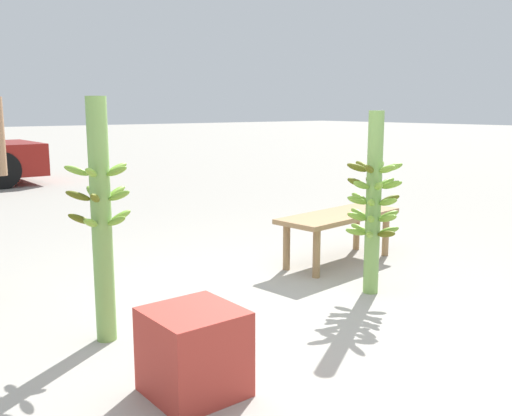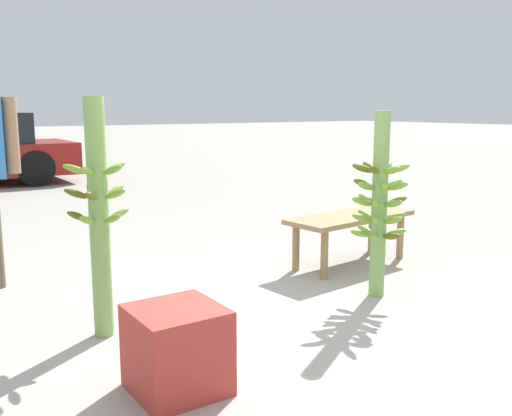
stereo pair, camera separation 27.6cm
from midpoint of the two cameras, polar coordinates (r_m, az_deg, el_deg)
name	(u,v)px [view 1 (the left image)]	position (r m, az deg, el deg)	size (l,w,h in m)	color
ground_plane	(284,328)	(3.57, 0.58, -11.91)	(80.00, 80.00, 0.00)	#9E998E
banana_stalk_left	(101,218)	(3.35, -17.51, -0.97)	(0.38, 0.38, 1.40)	#7AA851
banana_stalk_center	(373,202)	(4.11, 9.79, 0.56)	(0.41, 0.41, 1.31)	#7AA851
market_bench	(339,221)	(4.95, 6.71, -1.30)	(1.24, 0.57, 0.43)	#99754C
produce_crate	(194,352)	(2.78, -9.17, -14.07)	(0.41, 0.41, 0.41)	#B2382D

